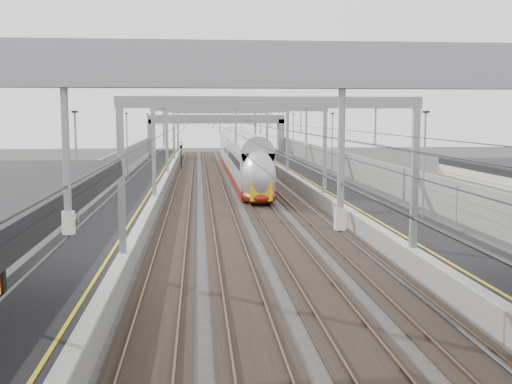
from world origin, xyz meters
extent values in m
cube|color=black|center=(-8.00, 45.00, 0.50)|extent=(4.00, 120.00, 1.00)
cube|color=black|center=(8.00, 45.00, 0.50)|extent=(4.00, 120.00, 1.00)
cube|color=black|center=(-4.50, 45.00, 0.04)|extent=(2.40, 140.00, 0.08)
cube|color=brown|center=(-5.22, 45.00, 0.13)|extent=(0.07, 140.00, 0.14)
cube|color=brown|center=(-3.78, 45.00, 0.13)|extent=(0.07, 140.00, 0.14)
cube|color=black|center=(-1.50, 45.00, 0.04)|extent=(2.40, 140.00, 0.08)
cube|color=brown|center=(-2.22, 45.00, 0.13)|extent=(0.07, 140.00, 0.14)
cube|color=brown|center=(-0.78, 45.00, 0.13)|extent=(0.07, 140.00, 0.14)
cube|color=black|center=(1.50, 45.00, 0.04)|extent=(2.40, 140.00, 0.08)
cube|color=brown|center=(0.78, 45.00, 0.13)|extent=(0.07, 140.00, 0.14)
cube|color=brown|center=(2.22, 45.00, 0.13)|extent=(0.07, 140.00, 0.14)
cube|color=black|center=(4.50, 45.00, 0.04)|extent=(2.40, 140.00, 0.08)
cube|color=brown|center=(3.78, 45.00, 0.13)|extent=(0.07, 140.00, 0.14)
cube|color=brown|center=(5.22, 45.00, 0.13)|extent=(0.07, 140.00, 0.14)
cube|color=gray|center=(0.00, 2.00, 7.35)|extent=(13.00, 0.25, 0.50)
cube|color=gray|center=(-6.30, 22.00, 4.30)|extent=(0.28, 0.28, 6.60)
cube|color=gray|center=(6.30, 22.00, 4.30)|extent=(0.28, 0.28, 6.60)
cube|color=gray|center=(0.00, 22.00, 7.35)|extent=(13.00, 0.25, 0.50)
cube|color=gray|center=(-6.30, 42.00, 4.30)|extent=(0.28, 0.28, 6.60)
cube|color=gray|center=(6.30, 42.00, 4.30)|extent=(0.28, 0.28, 6.60)
cube|color=gray|center=(0.00, 42.00, 7.35)|extent=(13.00, 0.25, 0.50)
cube|color=gray|center=(-6.30, 62.00, 4.30)|extent=(0.28, 0.28, 6.60)
cube|color=gray|center=(6.30, 62.00, 4.30)|extent=(0.28, 0.28, 6.60)
cube|color=gray|center=(0.00, 62.00, 7.35)|extent=(13.00, 0.25, 0.50)
cube|color=gray|center=(-6.30, 82.00, 4.30)|extent=(0.28, 0.28, 6.60)
cube|color=gray|center=(6.30, 82.00, 4.30)|extent=(0.28, 0.28, 6.60)
cube|color=gray|center=(0.00, 82.00, 7.35)|extent=(13.00, 0.25, 0.50)
cube|color=gray|center=(-6.30, 100.00, 4.30)|extent=(0.28, 0.28, 6.60)
cube|color=gray|center=(6.30, 100.00, 4.30)|extent=(0.28, 0.28, 6.60)
cube|color=gray|center=(0.00, 100.00, 7.35)|extent=(13.00, 0.25, 0.50)
cylinder|color=#262628|center=(-4.50, 50.00, 5.50)|extent=(0.03, 140.00, 0.03)
cylinder|color=#262628|center=(-1.50, 50.00, 5.50)|extent=(0.03, 140.00, 0.03)
cylinder|color=#262628|center=(1.50, 50.00, 5.50)|extent=(0.03, 140.00, 0.03)
cylinder|color=#262628|center=(4.50, 50.00, 5.50)|extent=(0.03, 140.00, 0.03)
cube|color=gray|center=(0.00, 100.00, 6.20)|extent=(22.00, 2.20, 1.40)
cube|color=gray|center=(-10.50, 100.00, 3.10)|extent=(1.00, 2.20, 6.20)
cube|color=gray|center=(10.50, 100.00, 3.10)|extent=(1.00, 2.20, 6.20)
cube|color=gray|center=(-11.20, 45.00, 1.60)|extent=(0.30, 120.00, 3.20)
cube|color=gray|center=(11.20, 45.00, 1.60)|extent=(0.30, 120.00, 3.20)
cube|color=maroon|center=(1.50, 54.95, 0.59)|extent=(2.63, 22.43, 0.78)
cube|color=#A2A2A7|center=(1.50, 54.95, 2.44)|extent=(2.63, 22.43, 2.93)
cube|color=black|center=(1.50, 47.10, 0.28)|extent=(1.95, 2.34, 0.49)
cube|color=maroon|center=(1.50, 77.76, 0.59)|extent=(2.63, 22.43, 0.78)
cube|color=#A2A2A7|center=(1.50, 77.76, 2.44)|extent=(2.63, 22.43, 2.93)
cube|color=black|center=(1.50, 69.91, 0.28)|extent=(1.95, 2.34, 0.49)
ellipsoid|color=#A2A2A7|center=(1.50, 43.54, 2.15)|extent=(2.63, 5.07, 4.10)
cube|color=yellow|center=(1.50, 41.44, 1.27)|extent=(1.66, 0.12, 1.46)
cube|color=black|center=(1.50, 41.88, 2.74)|extent=(1.56, 0.56, 0.92)
cylinder|color=black|center=(-5.20, 75.80, 1.50)|extent=(0.12, 0.12, 3.00)
cube|color=black|center=(-5.20, 75.80, 3.10)|extent=(0.32, 0.22, 0.75)
sphere|color=#0CE526|center=(-5.20, 75.67, 3.25)|extent=(0.16, 0.16, 0.16)
cylinder|color=black|center=(3.20, 64.79, 1.50)|extent=(0.12, 0.12, 3.00)
cube|color=black|center=(3.20, 64.79, 3.10)|extent=(0.32, 0.22, 0.75)
sphere|color=#0CE526|center=(3.20, 64.66, 3.25)|extent=(0.16, 0.16, 0.16)
cylinder|color=black|center=(5.40, 75.60, 1.50)|extent=(0.12, 0.12, 3.00)
cube|color=black|center=(5.40, 75.60, 3.10)|extent=(0.32, 0.22, 0.75)
sphere|color=red|center=(5.40, 75.47, 3.25)|extent=(0.16, 0.16, 0.16)
camera|label=1|loc=(-3.09, -5.02, 6.81)|focal=45.00mm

